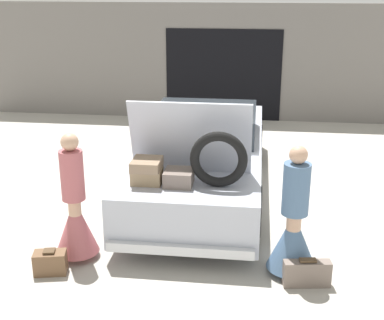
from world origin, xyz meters
TOP-DOWN VIEW (x-y plane):
  - ground_plane at (0.00, 0.00)m, footprint 40.00×40.00m
  - garage_wall_back at (0.00, 4.76)m, footprint 12.00×0.14m
  - car at (0.00, -0.00)m, footprint 1.94×5.21m
  - person_left at (-1.34, -2.42)m, footprint 0.55×0.55m
  - person_right at (1.34, -2.47)m, footprint 0.60×0.60m
  - suitcase_beside_left_person at (-1.54, -2.85)m, footprint 0.42×0.29m
  - suitcase_beside_right_person at (1.50, -2.74)m, footprint 0.56×0.22m

SIDE VIEW (x-z plane):
  - ground_plane at x=0.00m, z-range 0.00..0.00m
  - suitcase_beside_left_person at x=-1.54m, z-range -0.01..0.30m
  - suitcase_beside_right_person at x=1.50m, z-range -0.01..0.33m
  - person_right at x=1.34m, z-range -0.23..1.38m
  - person_left at x=-1.34m, z-range -0.23..1.41m
  - car at x=0.00m, z-range -0.34..1.56m
  - garage_wall_back at x=0.00m, z-range -0.01..2.79m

